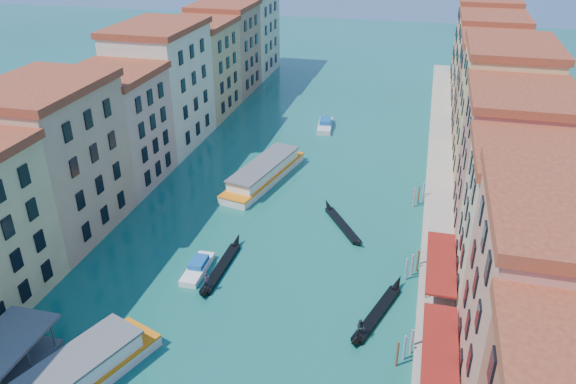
% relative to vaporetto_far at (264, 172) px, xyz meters
% --- Properties ---
extents(left_bank_palazzos, '(12.80, 128.40, 21.00)m').
position_rel_vaporetto_far_xyz_m(left_bank_palazzos, '(-21.39, 4.51, 8.37)').
color(left_bank_palazzos, beige).
rests_on(left_bank_palazzos, ground).
extents(right_bank_palazzos, '(12.80, 128.40, 21.00)m').
position_rel_vaporetto_far_xyz_m(right_bank_palazzos, '(34.61, 4.84, 8.41)').
color(right_bank_palazzos, '#9C4930').
rests_on(right_bank_palazzos, ground).
extents(quay, '(4.00, 140.00, 1.00)m').
position_rel_vaporetto_far_xyz_m(quay, '(26.61, 4.84, -0.84)').
color(quay, '#A79886').
rests_on(quay, ground).
extents(restaurant_awnings, '(3.20, 44.55, 3.12)m').
position_rel_vaporetto_far_xyz_m(restaurant_awnings, '(26.79, -37.16, 1.65)').
color(restaurant_awnings, maroon).
rests_on(restaurant_awnings, ground).
extents(mooring_poles_right, '(1.44, 54.24, 3.20)m').
position_rel_vaporetto_far_xyz_m(mooring_poles_right, '(23.71, -31.36, -0.04)').
color(mooring_poles_right, '#53301C').
rests_on(mooring_poles_right, ground).
extents(vaporetto_far, '(8.66, 20.50, 2.97)m').
position_rel_vaporetto_far_xyz_m(vaporetto_far, '(0.00, 0.00, 0.00)').
color(vaporetto_far, silver).
rests_on(vaporetto_far, ground).
extents(gondola_fore, '(1.47, 13.32, 2.66)m').
position_rel_vaporetto_far_xyz_m(gondola_fore, '(1.78, -24.52, -0.89)').
color(gondola_fore, black).
rests_on(gondola_fore, ground).
extents(gondola_right, '(5.02, 12.93, 2.65)m').
position_rel_vaporetto_far_xyz_m(gondola_right, '(20.52, -28.60, -0.83)').
color(gondola_right, black).
rests_on(gondola_right, ground).
extents(gondola_far, '(7.52, 10.95, 1.76)m').
position_rel_vaporetto_far_xyz_m(gondola_far, '(14.04, -10.92, -0.98)').
color(gondola_far, black).
rests_on(gondola_far, ground).
extents(motorboat_mid, '(2.19, 6.58, 1.35)m').
position_rel_vaporetto_far_xyz_m(motorboat_mid, '(-0.77, -25.44, -0.81)').
color(motorboat_mid, white).
rests_on(motorboat_mid, ground).
extents(motorboat_far, '(3.44, 8.27, 1.66)m').
position_rel_vaporetto_far_xyz_m(motorboat_far, '(4.98, 24.91, -0.69)').
color(motorboat_far, silver).
rests_on(motorboat_far, ground).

